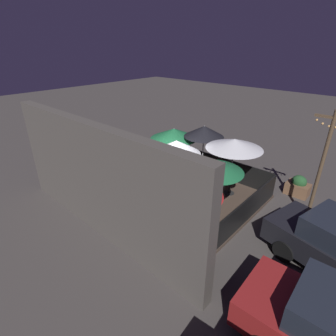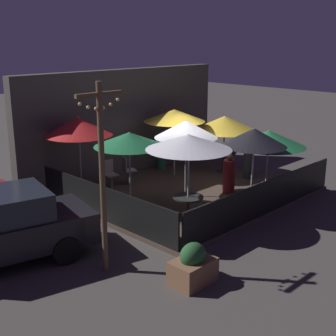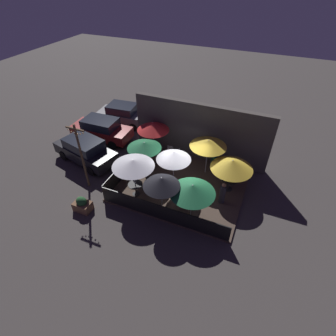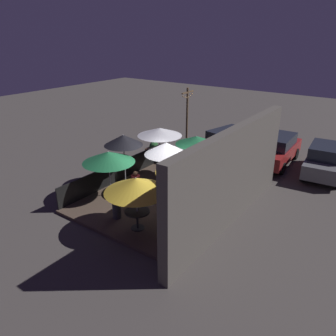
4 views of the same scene
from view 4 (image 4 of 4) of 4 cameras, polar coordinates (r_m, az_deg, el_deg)
name	(u,v)px [view 4 (image 4 of 4)]	position (r m, az deg, el deg)	size (l,w,h in m)	color
ground_plane	(164,200)	(14.42, -0.66, -5.51)	(60.00, 60.00, 0.00)	#423D3A
patio_deck	(164,198)	(14.39, -0.66, -5.30)	(7.01, 5.75, 0.12)	#47382D
building_wall	(232,177)	(12.19, 11.16, -1.57)	(8.61, 0.36, 3.78)	#4C4742
fence_front	(117,172)	(15.84, -8.95, -0.73)	(6.81, 0.05, 0.95)	black
fence_side_left	(204,163)	(16.82, 6.32, 0.83)	(0.05, 5.55, 0.95)	black
patio_umbrella_0	(160,132)	(16.04, -1.46, 6.32)	(2.19, 2.19, 2.37)	#B2B2B7
patio_umbrella_1	(136,185)	(11.44, -5.59, -2.94)	(2.27, 2.27, 2.03)	#B2B2B7
patio_umbrella_2	(184,167)	(11.95, 2.78, 0.19)	(2.12, 2.12, 2.33)	#B2B2B7
patio_umbrella_3	(237,142)	(14.79, 11.93, 4.41)	(2.01, 2.01, 2.46)	#B2B2B7
patio_umbrella_4	(108,157)	(14.00, -10.33, 1.90)	(2.23, 2.23, 2.05)	#B2B2B7
patio_umbrella_5	(196,140)	(15.36, 4.97, 4.85)	(1.96, 1.96, 2.21)	#B2B2B7
patio_umbrella_6	(166,148)	(13.98, -0.32, 3.42)	(1.89, 1.89, 2.34)	#B2B2B7
patio_umbrella_7	(123,140)	(15.11, -7.79, 4.84)	(1.79, 1.79, 2.37)	#B2B2B7
dining_table_0	(160,162)	(16.56, -1.40, 1.01)	(0.80, 0.80, 0.74)	black
dining_table_1	(137,214)	(12.00, -5.38, -8.06)	(0.92, 0.92, 0.72)	black
patio_chair_0	(214,190)	(13.93, 8.02, -3.90)	(0.51, 0.51, 0.93)	gray
patio_chair_1	(223,185)	(14.47, 9.59, -2.96)	(0.44, 0.44, 0.93)	gray
patron_0	(200,213)	(12.02, 5.61, -7.83)	(0.38, 0.38, 1.33)	#236642
patron_1	(116,204)	(12.73, -9.01, -6.21)	(0.44, 0.44, 1.31)	#333338
patron_2	(136,186)	(14.14, -5.61, -3.14)	(0.42, 0.42, 1.25)	maroon
planter_box	(154,150)	(19.36, -2.47, 3.21)	(0.91, 0.63, 0.88)	brown
light_post	(187,120)	(18.59, 3.33, 8.38)	(1.10, 0.12, 4.02)	brown
parked_car_0	(229,143)	(19.38, 10.51, 4.34)	(4.55, 2.62, 1.62)	black
parked_car_1	(276,149)	(19.00, 18.30, 3.18)	(4.33, 1.89, 1.62)	maroon
parked_car_2	(326,160)	(18.27, 25.76, 1.26)	(3.96, 2.06, 1.62)	#5B5B60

